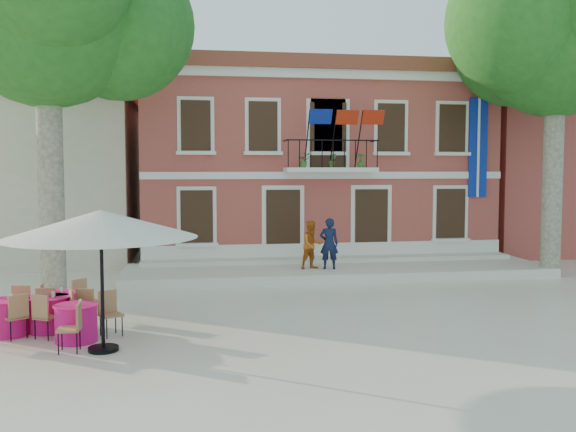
% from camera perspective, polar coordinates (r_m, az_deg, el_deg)
% --- Properties ---
extents(ground, '(90.00, 90.00, 0.00)m').
position_cam_1_polar(ground, '(16.82, 1.29, -7.91)').
color(ground, beige).
rests_on(ground, ground).
extents(main_building, '(13.50, 9.59, 7.50)m').
position_cam_1_polar(main_building, '(26.63, 1.67, 4.76)').
color(main_building, '#B44141').
rests_on(main_building, ground).
extents(neighbor_west, '(9.40, 9.40, 6.40)m').
position_cam_1_polar(neighbor_west, '(27.95, -22.64, 3.26)').
color(neighbor_west, beige).
rests_on(neighbor_west, ground).
extents(neighbor_east, '(9.40, 9.40, 6.40)m').
position_cam_1_polar(neighbor_east, '(32.04, 22.93, 3.33)').
color(neighbor_east, '#B44141').
rests_on(neighbor_east, ground).
extents(terrace, '(14.00, 3.40, 0.30)m').
position_cam_1_polar(terrace, '(21.44, 4.45, -4.87)').
color(terrace, silver).
rests_on(terrace, ground).
extents(plane_tree_west, '(5.36, 5.36, 10.52)m').
position_cam_1_polar(plane_tree_west, '(18.93, -20.70, 16.83)').
color(plane_tree_west, '#A59E84').
rests_on(plane_tree_west, ground).
extents(plane_tree_east, '(5.40, 5.40, 10.61)m').
position_cam_1_polar(plane_tree_east, '(23.01, 22.79, 14.67)').
color(plane_tree_east, '#A59E84').
rests_on(plane_tree_east, ground).
extents(patio_umbrella, '(3.70, 3.70, 2.75)m').
position_cam_1_polar(patio_umbrella, '(12.80, -16.31, -0.73)').
color(patio_umbrella, black).
rests_on(patio_umbrella, ground).
extents(pedestrian_navy, '(0.65, 0.47, 1.65)m').
position_cam_1_polar(pedestrian_navy, '(20.71, 3.67, -2.46)').
color(pedestrian_navy, '#101936').
rests_on(pedestrian_navy, terrace).
extents(pedestrian_orange, '(0.92, 0.82, 1.56)m').
position_cam_1_polar(pedestrian_orange, '(20.72, 2.15, -2.58)').
color(pedestrian_orange, '#C45C17').
rests_on(pedestrian_orange, terrace).
extents(cafe_table_0, '(1.79, 1.83, 0.95)m').
position_cam_1_polar(cafe_table_0, '(15.43, -19.77, -7.65)').
color(cafe_table_0, '#EF165D').
rests_on(cafe_table_0, ground).
extents(cafe_table_1, '(1.87, 1.63, 0.95)m').
position_cam_1_polar(cafe_table_1, '(13.95, -18.32, -8.87)').
color(cafe_table_1, '#EF165D').
rests_on(cafe_table_1, ground).
extents(cafe_table_2, '(1.71, 1.86, 0.95)m').
position_cam_1_polar(cafe_table_2, '(15.00, -23.65, -8.10)').
color(cafe_table_2, '#EF165D').
rests_on(cafe_table_2, ground).
extents(cafe_table_3, '(1.86, 1.73, 0.95)m').
position_cam_1_polar(cafe_table_3, '(14.98, -20.46, -8.02)').
color(cafe_table_3, '#EF165D').
rests_on(cafe_table_3, ground).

